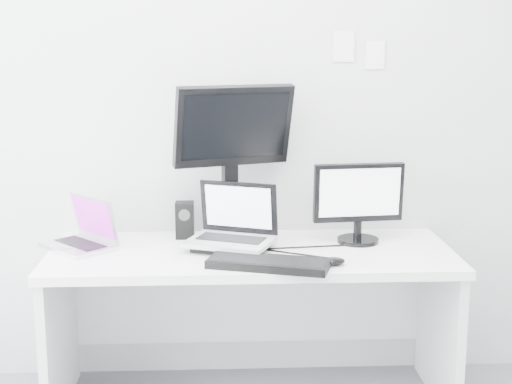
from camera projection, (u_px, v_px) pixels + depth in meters
back_wall at (248, 104)px, 3.54m from camera, size 3.60×0.00×3.60m
desk at (251, 327)px, 3.39m from camera, size 1.80×0.70×0.73m
macbook at (77, 222)px, 3.33m from camera, size 0.40×0.40×0.24m
speaker at (185, 220)px, 3.52m from camera, size 0.11×0.11×0.17m
dell_laptop at (230, 217)px, 3.29m from camera, size 0.44×0.40×0.30m
rear_monitor at (232, 161)px, 3.42m from camera, size 0.58×0.37×0.75m
samsung_monitor at (359, 202)px, 3.41m from camera, size 0.44×0.24×0.38m
keyboard at (269, 263)px, 3.07m from camera, size 0.53×0.31×0.03m
mouse at (333, 261)px, 3.10m from camera, size 0.11×0.08×0.03m
wall_note_0 at (344, 46)px, 3.50m from camera, size 0.10×0.00×0.14m
wall_note_1 at (375, 55)px, 3.51m from camera, size 0.09×0.00×0.13m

